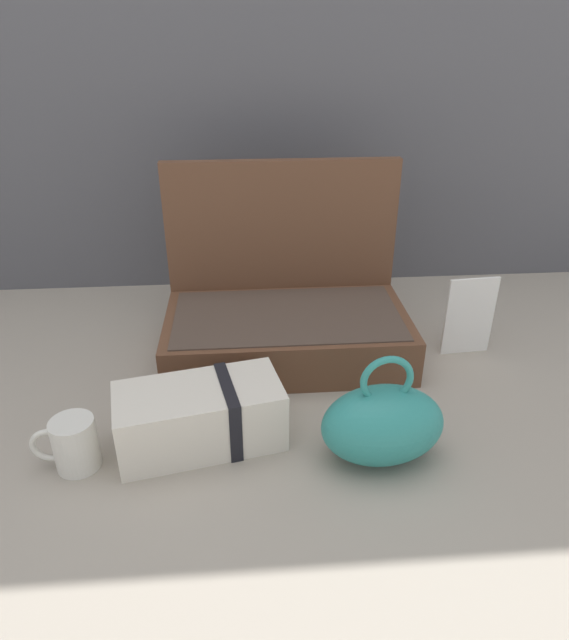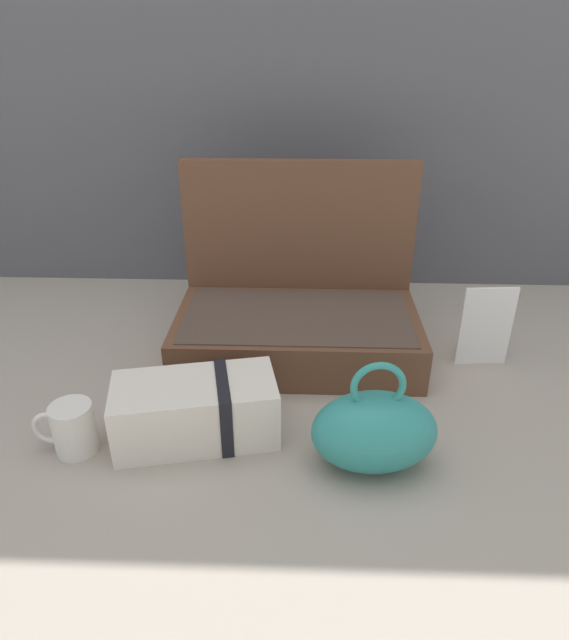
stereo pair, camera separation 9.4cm
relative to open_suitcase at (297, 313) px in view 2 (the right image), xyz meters
name	(u,v)px [view 2 (the right image)]	position (x,y,z in m)	size (l,w,h in m)	color
ground_plane	(274,401)	(-0.04, -0.20, -0.08)	(6.00, 6.00, 0.00)	#9E9384
open_suitcase	(297,313)	(0.00, 0.00, 0.00)	(0.50, 0.30, 0.38)	brown
teal_pouch_handbag	(374,431)	(0.12, -0.36, -0.02)	(0.21, 0.14, 0.19)	teal
cream_toiletry_bag	(198,410)	(-0.16, -0.30, -0.03)	(0.29, 0.18, 0.11)	silver
coffee_mug	(72,428)	(-0.36, -0.34, -0.04)	(0.10, 0.07, 0.09)	silver
info_card_left	(486,327)	(0.38, -0.05, 0.00)	(0.11, 0.01, 0.17)	white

